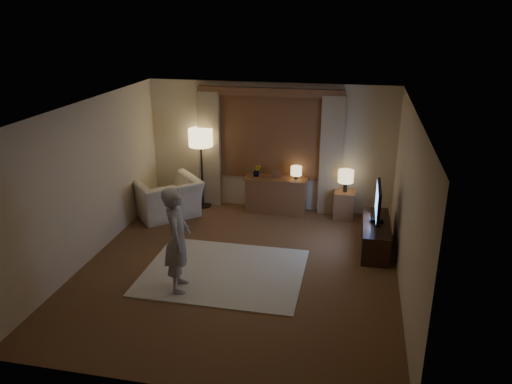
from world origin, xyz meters
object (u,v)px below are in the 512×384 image
(sideboard, at_px, (276,196))
(armchair, at_px, (167,198))
(side_table, at_px, (344,205))
(tv_stand, at_px, (375,236))
(person, at_px, (177,239))

(sideboard, relative_size, armchair, 1.00)
(side_table, bearing_deg, tv_stand, -65.04)
(armchair, xyz_separation_m, person, (1.19, -2.59, 0.43))
(sideboard, xyz_separation_m, armchair, (-2.09, -0.68, 0.04))
(armchair, distance_m, side_table, 3.52)
(sideboard, height_order, tv_stand, sideboard)
(sideboard, distance_m, person, 3.42)
(sideboard, height_order, armchair, armchair)
(armchair, bearing_deg, person, 71.71)
(person, bearing_deg, tv_stand, -69.21)
(side_table, height_order, person, person)
(tv_stand, relative_size, person, 0.88)
(tv_stand, bearing_deg, side_table, 114.96)
(sideboard, distance_m, armchair, 2.19)
(armchair, relative_size, tv_stand, 0.86)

